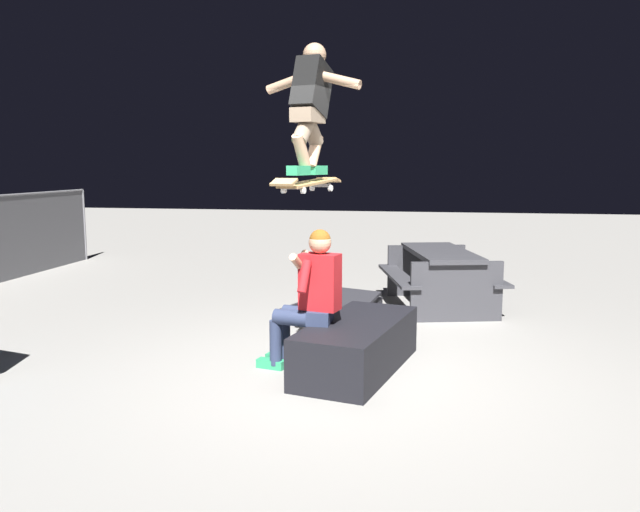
{
  "coord_description": "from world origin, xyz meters",
  "views": [
    {
      "loc": [
        -5.3,
        -0.76,
        1.84
      ],
      "look_at": [
        0.1,
        0.2,
        1.05
      ],
      "focal_mm": 35.47,
      "sensor_mm": 36.0,
      "label": 1
    }
  ],
  "objects_px": {
    "kicker_ramp": "(332,310)",
    "picnic_table_back": "(440,269)",
    "skateboard": "(308,183)",
    "skater_airborne": "(311,102)",
    "ledge_box_main": "(357,346)",
    "person_sitting_on_ledge": "(309,294)"
  },
  "relations": [
    {
      "from": "skater_airborne",
      "to": "kicker_ramp",
      "type": "height_order",
      "value": "skater_airborne"
    },
    {
      "from": "person_sitting_on_ledge",
      "to": "kicker_ramp",
      "type": "height_order",
      "value": "person_sitting_on_ledge"
    },
    {
      "from": "kicker_ramp",
      "to": "picnic_table_back",
      "type": "distance_m",
      "value": 1.53
    },
    {
      "from": "ledge_box_main",
      "to": "kicker_ramp",
      "type": "distance_m",
      "value": 2.18
    },
    {
      "from": "picnic_table_back",
      "to": "kicker_ramp",
      "type": "bearing_deg",
      "value": 115.74
    },
    {
      "from": "person_sitting_on_ledge",
      "to": "skateboard",
      "type": "height_order",
      "value": "skateboard"
    },
    {
      "from": "ledge_box_main",
      "to": "picnic_table_back",
      "type": "height_order",
      "value": "picnic_table_back"
    },
    {
      "from": "kicker_ramp",
      "to": "picnic_table_back",
      "type": "xyz_separation_m",
      "value": [
        0.64,
        -1.32,
        0.45
      ]
    },
    {
      "from": "ledge_box_main",
      "to": "person_sitting_on_ledge",
      "type": "distance_m",
      "value": 0.65
    },
    {
      "from": "ledge_box_main",
      "to": "picnic_table_back",
      "type": "relative_size",
      "value": 0.81
    },
    {
      "from": "kicker_ramp",
      "to": "skater_airborne",
      "type": "bearing_deg",
      "value": -175.98
    },
    {
      "from": "ledge_box_main",
      "to": "skater_airborne",
      "type": "distance_m",
      "value": 2.19
    },
    {
      "from": "skateboard",
      "to": "kicker_ramp",
      "type": "height_order",
      "value": "skateboard"
    },
    {
      "from": "ledge_box_main",
      "to": "kicker_ramp",
      "type": "xyz_separation_m",
      "value": [
        2.1,
        0.56,
        -0.17
      ]
    },
    {
      "from": "person_sitting_on_ledge",
      "to": "ledge_box_main",
      "type": "bearing_deg",
      "value": -79.55
    },
    {
      "from": "kicker_ramp",
      "to": "picnic_table_back",
      "type": "bearing_deg",
      "value": -64.26
    },
    {
      "from": "skater_airborne",
      "to": "kicker_ramp",
      "type": "bearing_deg",
      "value": 4.02
    },
    {
      "from": "ledge_box_main",
      "to": "skater_airborne",
      "type": "bearing_deg",
      "value": 100.12
    },
    {
      "from": "ledge_box_main",
      "to": "skater_airborne",
      "type": "xyz_separation_m",
      "value": [
        -0.07,
        0.41,
        2.15
      ]
    },
    {
      "from": "person_sitting_on_ledge",
      "to": "skateboard",
      "type": "xyz_separation_m",
      "value": [
        -0.05,
        -0.0,
        0.98
      ]
    },
    {
      "from": "ledge_box_main",
      "to": "skateboard",
      "type": "relative_size",
      "value": 1.54
    },
    {
      "from": "skateboard",
      "to": "kicker_ramp",
      "type": "relative_size",
      "value": 0.76
    }
  ]
}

